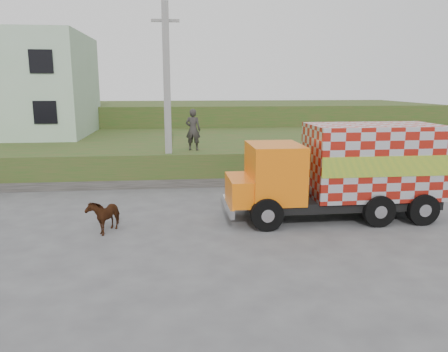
{
  "coord_description": "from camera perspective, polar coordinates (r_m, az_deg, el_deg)",
  "views": [
    {
      "loc": [
        -0.56,
        -15.05,
        4.54
      ],
      "look_at": [
        1.06,
        0.28,
        1.3
      ],
      "focal_mm": 35.0,
      "sensor_mm": 36.0,
      "label": 1
    }
  ],
  "objects": [
    {
      "name": "utility_pole",
      "position": [
        19.66,
        -7.43,
        10.42
      ],
      "size": [
        1.2,
        0.3,
        8.0
      ],
      "color": "gray",
      "rests_on": "ground"
    },
    {
      "name": "cow",
      "position": [
        14.23,
        -15.35,
        -4.89
      ],
      "size": [
        1.02,
        1.41,
        1.09
      ],
      "primitive_type": "imported",
      "rotation": [
        0.0,
        0.0,
        -0.38
      ],
      "color": "black",
      "rests_on": "ground"
    },
    {
      "name": "embankment_far",
      "position": [
        37.18,
        -5.19,
        7.14
      ],
      "size": [
        40.0,
        12.0,
        3.0
      ],
      "primitive_type": "cube",
      "color": "#28531B",
      "rests_on": "ground"
    },
    {
      "name": "ground",
      "position": [
        15.73,
        -3.74,
        -4.93
      ],
      "size": [
        120.0,
        120.0,
        0.0
      ],
      "primitive_type": "plane",
      "color": "#474749",
      "rests_on": "ground"
    },
    {
      "name": "retaining_strip",
      "position": [
        19.79,
        -10.05,
        -0.98
      ],
      "size": [
        16.0,
        0.5,
        0.4
      ],
      "primitive_type": "cube",
      "color": "#595651",
      "rests_on": "ground"
    },
    {
      "name": "building",
      "position": [
        29.93,
        -26.93,
        10.54
      ],
      "size": [
        10.0,
        8.0,
        6.0
      ],
      "primitive_type": "cube",
      "color": "#ABC8AC",
      "rests_on": "embankment"
    },
    {
      "name": "cargo_truck",
      "position": [
        15.46,
        15.48,
        0.7
      ],
      "size": [
        7.25,
        2.57,
        3.22
      ],
      "rotation": [
        0.0,
        0.0,
        0.01
      ],
      "color": "black",
      "rests_on": "ground"
    },
    {
      "name": "embankment",
      "position": [
        25.34,
        -4.7,
        3.23
      ],
      "size": [
        40.0,
        12.0,
        1.5
      ],
      "primitive_type": "cube",
      "color": "#28531B",
      "rests_on": "ground"
    },
    {
      "name": "pedestrian",
      "position": [
        20.52,
        -4.07,
        6.06
      ],
      "size": [
        0.8,
        0.63,
        1.94
      ],
      "primitive_type": "imported",
      "rotation": [
        0.0,
        0.0,
        2.88
      ],
      "color": "#292624",
      "rests_on": "embankment"
    }
  ]
}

